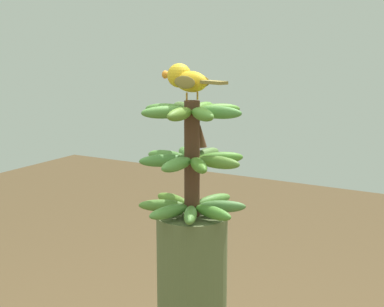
{
  "coord_description": "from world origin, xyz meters",
  "views": [
    {
      "loc": [
        0.73,
        -1.26,
        1.37
      ],
      "look_at": [
        0.0,
        0.0,
        1.08
      ],
      "focal_mm": 53.4,
      "sensor_mm": 36.0,
      "label": 1
    }
  ],
  "objects": [
    {
      "name": "perched_bird",
      "position": [
        -0.03,
        0.02,
        1.28
      ],
      "size": [
        0.23,
        0.1,
        0.09
      ],
      "color": "#C68933",
      "rests_on": "banana_bunch"
    },
    {
      "name": "banana_bunch",
      "position": [
        -0.0,
        0.0,
        1.07
      ],
      "size": [
        0.28,
        0.28,
        0.31
      ],
      "color": "#4C2D1E",
      "rests_on": "banana_tree"
    }
  ]
}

